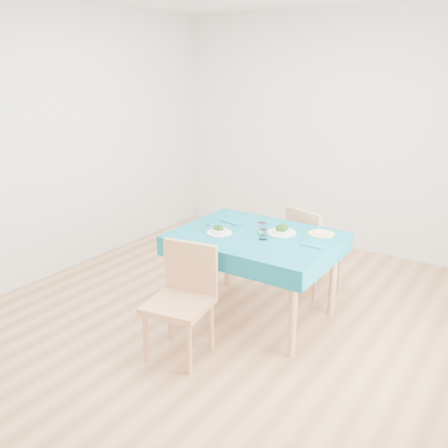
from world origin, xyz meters
The scene contains 16 objects.
room_shell centered at (0.00, 0.00, 1.35)m, with size 4.02×4.52×2.73m.
table centered at (0.22, 0.15, 0.38)m, with size 1.31×1.00×0.76m, color #095164.
chair_near centered at (0.06, -0.70, 0.55)m, with size 0.44×0.48×1.10m, color tan.
chair_far centered at (0.45, 0.90, 0.52)m, with size 0.42×0.46×1.05m, color tan.
bowl_near centered at (-0.05, 0.00, 0.79)m, with size 0.21×0.21×0.06m, color white, non-canonical shape.
bowl_far centered at (0.39, 0.29, 0.80)m, with size 0.25×0.25×0.08m, color white, non-canonical shape.
fork_near centered at (-0.27, 0.05, 0.76)m, with size 0.02×0.17×0.00m, color silver.
knife_near centered at (0.11, 0.05, 0.76)m, with size 0.02×0.20×0.00m, color silver.
fork_far centered at (0.35, 0.29, 0.76)m, with size 0.02×0.18×0.00m, color silver.
knife_far centered at (0.70, 0.19, 0.76)m, with size 0.02×0.22×0.00m, color silver.
napkin_near centered at (-0.12, 0.34, 0.76)m, with size 0.21×0.15×0.01m, color #0D5C6F.
napkin_far centered at (0.73, 0.19, 0.76)m, with size 0.20×0.14×0.01m, color #0D5C6F.
tumbler_center centered at (0.26, 0.18, 0.81)m, with size 0.08×0.08×0.10m, color white.
tumbler_side centered at (0.33, 0.08, 0.80)m, with size 0.07×0.07×0.08m, color white.
side_plate centered at (0.67, 0.45, 0.76)m, with size 0.22×0.22×0.01m, color #CCDD6C.
bread_slice centered at (0.67, 0.45, 0.78)m, with size 0.10×0.10×0.01m, color beige.
Camera 1 is at (2.17, -3.26, 2.13)m, focal length 40.00 mm.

